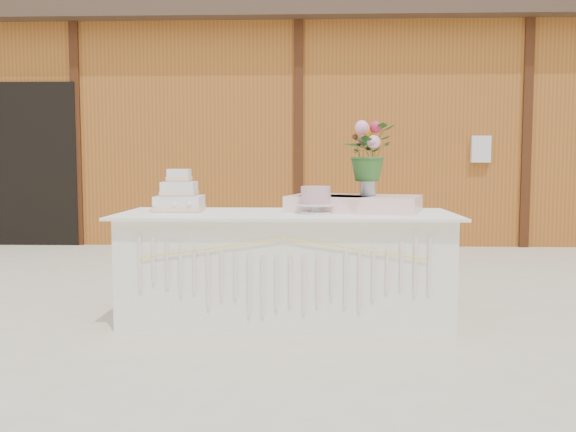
# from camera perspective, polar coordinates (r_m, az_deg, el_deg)

# --- Properties ---
(ground) EXTENTS (80.00, 80.00, 0.00)m
(ground) POSITION_cam_1_polar(r_m,az_deg,el_deg) (4.74, -0.14, -9.01)
(ground) COLOR beige
(ground) RESTS_ON ground
(barn) EXTENTS (12.60, 4.60, 3.30)m
(barn) POSITION_cam_1_polar(r_m,az_deg,el_deg) (10.61, 1.13, 7.77)
(barn) COLOR #9B5820
(barn) RESTS_ON ground
(cake_table) EXTENTS (2.40, 1.00, 0.77)m
(cake_table) POSITION_cam_1_polar(r_m,az_deg,el_deg) (4.66, -0.14, -4.40)
(cake_table) COLOR white
(cake_table) RESTS_ON ground
(wedding_cake) EXTENTS (0.36, 0.36, 0.31)m
(wedding_cake) POSITION_cam_1_polar(r_m,az_deg,el_deg) (4.81, -9.63, 1.68)
(wedding_cake) COLOR white
(wedding_cake) RESTS_ON cake_table
(pink_cake_stand) EXTENTS (0.27, 0.27, 0.19)m
(pink_cake_stand) POSITION_cam_1_polar(r_m,az_deg,el_deg) (4.53, 2.49, 1.58)
(pink_cake_stand) COLOR silver
(pink_cake_stand) RESTS_ON cake_table
(satin_runner) EXTENTS (1.05, 0.77, 0.12)m
(satin_runner) POSITION_cam_1_polar(r_m,az_deg,el_deg) (4.74, 5.92, 1.11)
(satin_runner) COLOR #FFCDCD
(satin_runner) RESTS_ON cake_table
(flower_vase) EXTENTS (0.11, 0.11, 0.16)m
(flower_vase) POSITION_cam_1_polar(r_m,az_deg,el_deg) (4.74, 7.11, 2.76)
(flower_vase) COLOR silver
(flower_vase) RESTS_ON satin_runner
(bouquet) EXTENTS (0.50, 0.50, 0.42)m
(bouquet) POSITION_cam_1_polar(r_m,az_deg,el_deg) (4.73, 7.14, 6.23)
(bouquet) COLOR #2F6127
(bouquet) RESTS_ON flower_vase
(loose_flowers) EXTENTS (0.20, 0.34, 0.02)m
(loose_flowers) POSITION_cam_1_polar(r_m,az_deg,el_deg) (4.86, -11.78, 0.53)
(loose_flowers) COLOR pink
(loose_flowers) RESTS_ON cake_table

